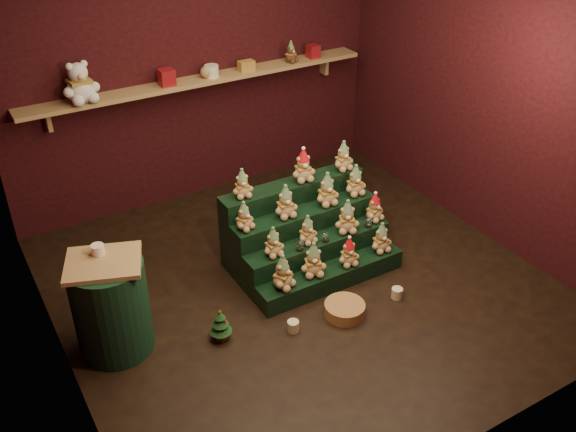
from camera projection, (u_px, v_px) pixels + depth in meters
ground at (300, 284)px, 5.65m from camera, size 4.00×4.00×0.00m
back_wall at (194, 65)px, 6.42m from camera, size 4.00×0.10×2.80m
front_wall at (504, 279)px, 3.42m from camera, size 4.00×0.10×2.80m
left_wall at (24, 210)px, 4.02m from camera, size 0.10×4.00×2.80m
right_wall at (494, 91)px, 5.81m from camera, size 0.10×4.00×2.80m
back_shelf at (202, 81)px, 6.34m from camera, size 3.60×0.26×0.24m
riser_tier_front at (331, 277)px, 5.59m from camera, size 1.40×0.22×0.18m
riser_tier_midfront at (318, 256)px, 5.71m from camera, size 1.40×0.22×0.36m
riser_tier_midback at (305, 236)px, 5.82m from camera, size 1.40×0.22×0.54m
riser_tier_back at (292, 217)px, 5.94m from camera, size 1.40×0.22×0.72m
teddy_0 at (283, 272)px, 5.25m from camera, size 0.29×0.28×0.31m
teddy_1 at (313, 259)px, 5.40m from camera, size 0.27×0.26×0.31m
teddy_2 at (349, 251)px, 5.53m from camera, size 0.21×0.20×0.27m
teddy_3 at (381, 237)px, 5.71m from camera, size 0.21×0.19×0.28m
teddy_4 at (273, 242)px, 5.34m from camera, size 0.20×0.18×0.26m
teddy_5 at (307, 230)px, 5.51m from camera, size 0.21×0.19×0.26m
teddy_6 at (347, 216)px, 5.65m from camera, size 0.28×0.27×0.30m
teddy_7 at (374, 207)px, 5.82m from camera, size 0.23×0.22×0.27m
teddy_8 at (244, 216)px, 5.36m from camera, size 0.23×0.23×0.26m
teddy_9 at (286, 201)px, 5.52m from camera, size 0.22×0.20×0.30m
teddy_10 at (327, 189)px, 5.70m from camera, size 0.23×0.21×0.30m
teddy_11 at (355, 180)px, 5.86m from camera, size 0.22×0.20×0.29m
teddy_12 at (242, 183)px, 5.47m from camera, size 0.20×0.19×0.26m
teddy_13 at (303, 165)px, 5.70m from camera, size 0.24×0.22×0.30m
teddy_14 at (343, 156)px, 5.89m from camera, size 0.20×0.18×0.28m
snow_globe_a at (300, 245)px, 5.45m from camera, size 0.07×0.07×0.09m
snow_globe_b at (325, 238)px, 5.56m from camera, size 0.06×0.06×0.08m
snow_globe_c at (368, 223)px, 5.76m from camera, size 0.07×0.07×0.09m
side_table at (111, 306)px, 4.78m from camera, size 0.65×0.60×0.81m
table_ornament at (98, 250)px, 4.61m from camera, size 0.10×0.10×0.08m
mini_christmas_tree at (220, 324)px, 4.98m from camera, size 0.18×0.18×0.30m
mug_left at (293, 326)px, 5.11m from camera, size 0.09×0.09×0.09m
mug_right at (397, 293)px, 5.47m from camera, size 0.10×0.10×0.10m
wicker_basket at (345, 309)px, 5.28m from camera, size 0.42×0.42×0.11m
white_bear at (78, 77)px, 5.67m from camera, size 0.36×0.33×0.47m
brown_bear at (291, 52)px, 6.69m from camera, size 0.20×0.19×0.22m
gift_tin_red_a at (167, 77)px, 6.11m from camera, size 0.14×0.14×0.16m
gift_tin_cream at (212, 71)px, 6.32m from camera, size 0.14×0.14×0.12m
gift_tin_red_b at (313, 51)px, 6.84m from camera, size 0.12×0.12×0.14m
shelf_plush_ball at (206, 72)px, 6.30m from camera, size 0.12×0.12×0.12m
scarf_gift_box at (246, 66)px, 6.50m from camera, size 0.16×0.10×0.10m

